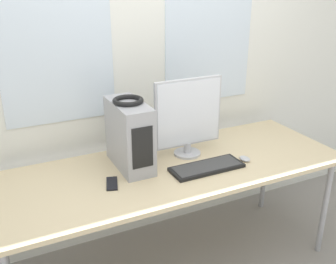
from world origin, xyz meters
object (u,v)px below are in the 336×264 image
at_px(pc_tower, 130,135).
at_px(headphones, 128,100).
at_px(monitor_main, 188,116).
at_px(keyboard, 207,167).
at_px(cell_phone, 112,184).
at_px(mouse, 245,159).

relative_size(pc_tower, headphones, 2.27).
relative_size(pc_tower, monitor_main, 0.81).
bearing_deg(keyboard, cell_phone, 173.02).
bearing_deg(keyboard, headphones, 148.50).
height_order(headphones, cell_phone, headphones).
relative_size(mouse, cell_phone, 0.51).
height_order(mouse, cell_phone, mouse).
height_order(headphones, mouse, headphones).
height_order(keyboard, mouse, mouse).
distance_m(keyboard, mouse, 0.28).
distance_m(monitor_main, cell_phone, 0.67).
height_order(monitor_main, mouse, monitor_main).
xyz_separation_m(pc_tower, mouse, (0.69, -0.26, -0.20)).
height_order(headphones, monitor_main, monitor_main).
distance_m(pc_tower, headphones, 0.22).
relative_size(headphones, monitor_main, 0.36).
relative_size(pc_tower, cell_phone, 2.59).
bearing_deg(pc_tower, mouse, -20.31).
bearing_deg(monitor_main, headphones, 178.34).
height_order(pc_tower, mouse, pc_tower).
bearing_deg(monitor_main, keyboard, -88.22).
relative_size(headphones, cell_phone, 1.14).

